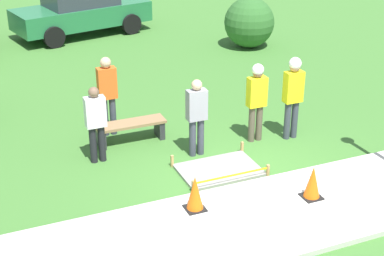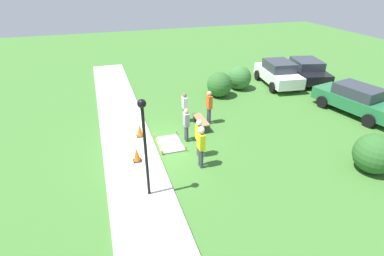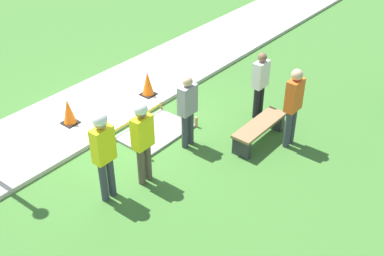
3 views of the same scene
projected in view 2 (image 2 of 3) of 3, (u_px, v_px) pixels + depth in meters
The scene contains 18 objects.
ground_plane at pixel (156, 150), 13.41m from camera, with size 60.00×60.00×0.00m, color #3D702D.
sidewalk at pixel (130, 153), 13.07m from camera, with size 28.00×2.31×0.10m.
wet_concrete_patch at pixel (170, 144), 13.78m from camera, with size 1.60×1.12×0.25m.
traffic_cone_near_patch at pixel (140, 130), 14.15m from camera, with size 0.34×0.34×0.63m.
traffic_cone_far_patch at pixel (137, 155), 12.30m from camera, with size 0.34×0.34×0.61m.
park_bench at pixel (201, 122), 15.17m from camera, with size 1.51×0.44×0.46m.
worker_supervisor at pixel (199, 135), 12.48m from camera, with size 0.40×0.25×1.74m.
worker_assistant at pixel (201, 143), 11.75m from camera, with size 0.40×0.27×1.84m.
bystander_in_orange_shirt at pixel (209, 105), 15.26m from camera, with size 0.40×0.23×1.78m.
bystander_in_gray_shirt at pixel (185, 106), 15.48m from camera, with size 0.40×0.22×1.60m.
bystander_in_white_shirt at pixel (186, 123), 13.70m from camera, with size 0.40×0.22×1.64m.
lamppost_near at pixel (144, 135), 9.50m from camera, with size 0.28×0.28×3.61m.
parked_car_white at pixel (278, 73), 20.52m from camera, with size 4.41×2.45×1.68m.
parked_car_green at pixel (356, 99), 16.44m from camera, with size 4.82×2.65×1.60m.
parked_car_black at pixel (306, 70), 21.45m from camera, with size 4.80×2.94×1.52m.
shrub_rounded_near at pixel (375, 154), 11.65m from camera, with size 1.60×1.60×1.60m.
shrub_rounded_mid at pixel (219, 85), 18.71m from camera, with size 1.56×1.56×1.56m.
shrub_rounded_far at pixel (239, 78), 19.90m from camera, with size 1.56×1.56×1.56m.
Camera 2 is at (11.34, -1.98, 7.13)m, focal length 28.00 mm.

